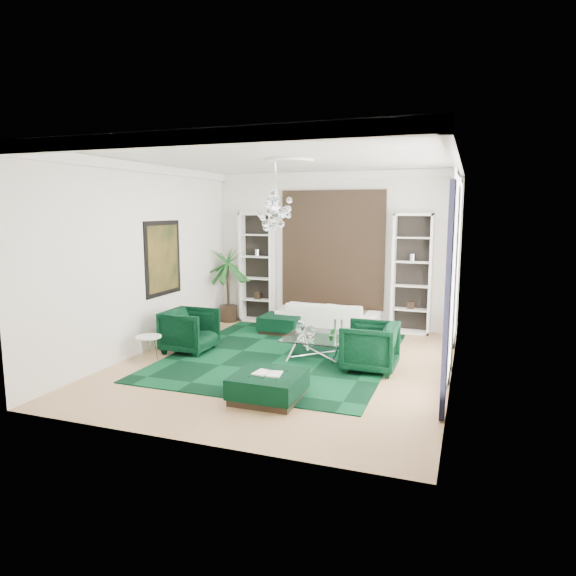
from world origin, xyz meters
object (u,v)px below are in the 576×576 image
at_px(ottoman_side, 281,324).
at_px(coffee_table, 319,347).
at_px(side_table, 149,349).
at_px(armchair_right, 370,347).
at_px(sofa, 327,316).
at_px(armchair_left, 190,331).
at_px(ottoman_front, 268,387).
at_px(palm, 228,274).

bearing_deg(ottoman_side, coffee_table, -49.93).
bearing_deg(ottoman_side, side_table, -118.09).
bearing_deg(armchair_right, coffee_table, -113.15).
xyz_separation_m(sofa, armchair_left, (-2.16, -2.72, 0.09)).
bearing_deg(armchair_right, ottoman_front, -31.08).
bearing_deg(ottoman_side, sofa, 29.18).
height_order(side_table, palm, palm).
bearing_deg(sofa, palm, -3.10).
xyz_separation_m(side_table, palm, (-0.13, 3.69, 1.01)).
distance_m(ottoman_front, side_table, 3.13).
xyz_separation_m(ottoman_front, side_table, (-2.92, 1.13, 0.03)).
distance_m(sofa, ottoman_front, 4.69).
xyz_separation_m(sofa, ottoman_front, (0.35, -4.67, -0.14)).
relative_size(coffee_table, ottoman_side, 1.39).
bearing_deg(side_table, coffee_table, 23.07).
distance_m(sofa, armchair_left, 3.48).
distance_m(armchair_left, coffee_table, 2.67).
relative_size(armchair_right, ottoman_front, 0.95).
bearing_deg(ottoman_front, armchair_right, 58.92).
relative_size(armchair_right, palm, 0.39).
height_order(armchair_right, side_table, armchair_right).
bearing_deg(ottoman_front, side_table, 158.91).
height_order(armchair_right, ottoman_front, armchair_right).
xyz_separation_m(armchair_left, side_table, (-0.42, -0.82, -0.20)).
bearing_deg(sofa, ottoman_front, 94.25).
bearing_deg(coffee_table, ottoman_front, -92.62).
bearing_deg(armchair_left, coffee_table, -79.78).
relative_size(armchair_left, ottoman_front, 0.95).
distance_m(coffee_table, palm, 4.10).
bearing_deg(sofa, ottoman_side, 29.18).
xyz_separation_m(sofa, side_table, (-2.58, -3.54, -0.11)).
height_order(armchair_right, ottoman_side, armchair_right).
bearing_deg(side_table, ottoman_side, 61.91).
xyz_separation_m(ottoman_side, side_table, (-1.60, -3.00, 0.03)).
height_order(ottoman_front, side_table, side_table).
bearing_deg(coffee_table, side_table, -156.93).
height_order(armchair_left, side_table, armchair_left).
distance_m(armchair_right, ottoman_side, 3.32).
bearing_deg(palm, coffee_table, -37.16).
bearing_deg(armchair_right, palm, -123.99).
xyz_separation_m(sofa, ottoman_side, (-0.98, -0.55, -0.14)).
distance_m(armchair_left, side_table, 0.94).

